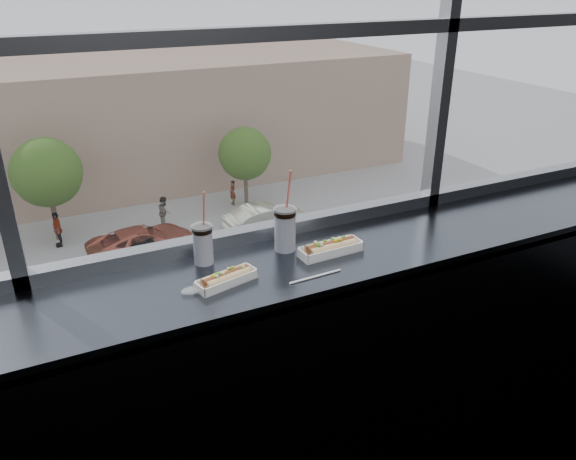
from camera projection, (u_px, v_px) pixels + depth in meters
name	position (u px, v px, depth m)	size (l,w,h in m)	color
wall_back_lower	(259.00, 336.00, 2.83)	(6.00, 6.00, 0.00)	black
counter	(282.00, 270.00, 2.39)	(6.00, 0.55, 0.06)	#454A53
counter_fascia	(308.00, 402.00, 2.40)	(6.00, 0.04, 1.04)	#454A53
hotdog_tray_left	(226.00, 278.00, 2.21)	(0.27, 0.14, 0.06)	white
hotdog_tray_right	(331.00, 248.00, 2.45)	(0.29, 0.11, 0.07)	white
soda_cup_left	(203.00, 242.00, 2.34)	(0.09, 0.09, 0.33)	white
soda_cup_right	(285.00, 227.00, 2.45)	(0.10, 0.10, 0.38)	white
loose_straw	(316.00, 276.00, 2.27)	(0.01, 0.01, 0.24)	white
wrapper	(191.00, 290.00, 2.16)	(0.09, 0.06, 0.02)	silver
plaza_ground	(39.00, 161.00, 43.19)	(120.00, 120.00, 0.00)	gray
street_asphalt	(80.00, 311.00, 23.98)	(80.00, 10.00, 0.06)	black
far_sidewalk	(60.00, 239.00, 30.52)	(80.00, 6.00, 0.04)	gray
far_building	(34.00, 126.00, 37.03)	(50.00, 14.00, 8.00)	#957662
car_far_c	(265.00, 214.00, 30.97)	(6.23, 2.59, 2.08)	white
car_near_d	(230.00, 304.00, 22.39)	(6.65, 2.77, 2.22)	#DFEBC1
car_near_c	(127.00, 333.00, 20.81)	(6.04, 2.52, 2.01)	maroon
car_far_b	(142.00, 237.00, 28.28)	(6.03, 2.51, 2.01)	#B24933
car_near_e	(396.00, 262.00, 25.59)	(6.75, 2.81, 2.25)	#212C99
pedestrian_b	(57.00, 226.00, 29.26)	(1.02, 0.77, 2.30)	#66605B
pedestrian_c	(164.00, 209.00, 31.51)	(0.97, 0.73, 2.18)	#66605B
pedestrian_d	(232.00, 190.00, 34.66)	(0.83, 0.62, 1.86)	#66605B
tree_center	(47.00, 173.00, 28.90)	(3.62, 3.62, 5.66)	#47382B
tree_right	(245.00, 154.00, 33.47)	(3.18, 3.18, 4.97)	#47382B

